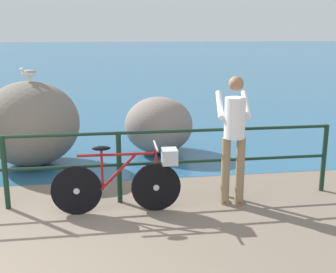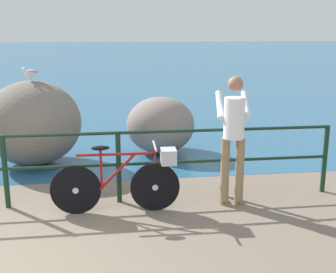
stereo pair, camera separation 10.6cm
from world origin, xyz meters
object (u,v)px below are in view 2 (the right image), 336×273
at_px(breakwater_boulder_right, 160,125).
at_px(seagull, 31,73).
at_px(bicycle, 127,178).
at_px(person_at_railing, 233,135).
at_px(breakwater_boulder_main, 33,123).

xyz_separation_m(breakwater_boulder_right, seagull, (-2.31, -0.44, 1.09)).
xyz_separation_m(bicycle, person_at_railing, (1.44, 0.07, 0.53)).
bearing_deg(person_at_railing, seagull, 61.96).
bearing_deg(person_at_railing, breakwater_boulder_main, 62.41).
bearing_deg(bicycle, breakwater_boulder_main, 125.16).
bearing_deg(person_at_railing, bicycle, 102.41).
height_order(bicycle, person_at_railing, person_at_railing).
distance_m(breakwater_boulder_right, seagull, 2.60).
distance_m(breakwater_boulder_main, seagull, 0.89).
xyz_separation_m(breakwater_boulder_main, seagull, (0.02, 0.02, 0.89)).
distance_m(breakwater_boulder_main, breakwater_boulder_right, 2.39).
height_order(person_at_railing, seagull, person_at_railing).
height_order(bicycle, breakwater_boulder_main, breakwater_boulder_main).
relative_size(person_at_railing, breakwater_boulder_main, 1.05).
height_order(bicycle, breakwater_boulder_right, breakwater_boulder_right).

